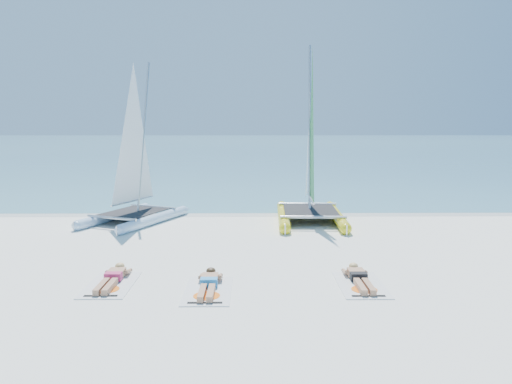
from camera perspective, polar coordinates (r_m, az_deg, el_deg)
ground at (r=14.40m, az=-2.44°, el=-6.43°), size 140.00×140.00×0.00m
sea at (r=77.02m, az=-0.95°, el=5.35°), size 140.00×115.00×0.01m
wet_sand_strip at (r=19.77m, az=-1.94°, el=-2.44°), size 140.00×1.40×0.01m
catamaran_blue at (r=18.41m, az=-13.73°, el=2.15°), size 3.65×4.84×5.97m
catamaran_yellow at (r=18.51m, az=6.16°, el=3.34°), size 2.51×5.27×6.65m
towel_a at (r=11.70m, az=-16.28°, el=-10.13°), size 1.00×1.85×0.02m
sunbather_a at (r=11.85m, az=-16.05°, el=-9.35°), size 0.37×1.73×0.26m
towel_b at (r=10.92m, az=-5.51°, el=-11.17°), size 1.00×1.85×0.02m
sunbather_b at (r=11.06m, az=-5.43°, el=-10.31°), size 0.37×1.73×0.26m
towel_c at (r=11.48m, az=11.88°, el=-10.33°), size 1.00×1.85×0.02m
sunbather_c at (r=11.63m, az=11.69°, el=-9.53°), size 0.37×1.73×0.26m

